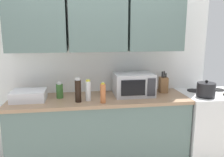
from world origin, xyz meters
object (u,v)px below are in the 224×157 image
bottle_soy_dark (78,90)px  microwave (134,84)px  bottle_spice_jar (103,93)px  dish_rack (29,95)px  knife_block (163,84)px  stove_range (209,126)px  bottle_white_jar (88,91)px  bottle_green_oil (60,91)px  kettle (206,89)px

bottle_soy_dark → microwave: bearing=15.1°
bottle_spice_jar → dish_rack: bearing=165.8°
knife_block → dish_rack: bearing=-175.7°
stove_range → knife_block: 0.83m
knife_block → bottle_white_jar: size_ratio=1.15×
knife_block → bottle_green_oil: knife_block is taller
stove_range → knife_block: bearing=166.5°
stove_range → bottle_soy_dark: size_ratio=3.26×
dish_rack → knife_block: bearing=4.3°
stove_range → bottle_white_jar: bearing=-176.9°
microwave → bottle_spice_jar: (-0.41, -0.26, -0.03)m
bottle_soy_dark → bottle_spice_jar: size_ratio=1.22×
microwave → bottle_green_oil: 0.91m
dish_rack → bottle_soy_dark: 0.59m
knife_block → bottle_white_jar: 1.02m
microwave → bottle_white_jar: microwave is taller
microwave → knife_block: size_ratio=1.70×
kettle → microwave: microwave is taller
knife_block → bottle_green_oil: bearing=-176.9°
kettle → microwave: size_ratio=0.46×
dish_rack → bottle_spice_jar: size_ratio=1.66×
kettle → bottle_green_oil: 1.77m
kettle → dish_rack: 2.11m
knife_block → bottle_green_oil: (-1.33, -0.07, -0.01)m
bottle_soy_dark → bottle_white_jar: bottle_soy_dark is taller
microwave → dish_rack: size_ratio=1.26×
stove_range → bottle_spice_jar: size_ratio=3.98×
bottle_green_oil → bottle_spice_jar: bearing=-28.2°
stove_range → bottle_spice_jar: bottle_spice_jar is taller
stove_range → kettle: bearing=-140.5°
knife_block → bottle_spice_jar: bearing=-157.9°
bottle_green_oil → kettle: bearing=-6.9°
knife_block → bottle_white_jar: (-0.99, -0.23, 0.02)m
knife_block → bottle_spice_jar: (-0.83, -0.34, 0.01)m
stove_range → dish_rack: 2.33m
knife_block → stove_range: bearing=-13.5°
microwave → knife_block: bearing=10.8°
bottle_soy_dark → stove_range: bearing=4.0°
microwave → bottle_soy_dark: (-0.69, -0.18, -0.01)m
dish_rack → bottle_white_jar: size_ratio=1.55×
microwave → dish_rack: 1.25m
bottle_green_oil → bottle_soy_dark: size_ratio=0.70×
bottle_white_jar → dish_rack: bearing=171.2°
microwave → bottle_spice_jar: size_ratio=2.09×
knife_block → bottle_soy_dark: (-1.11, -0.26, 0.03)m
microwave → bottle_white_jar: bearing=-165.3°
kettle → bottle_white_jar: bearing=177.8°
dish_rack → bottle_soy_dark: bearing=-13.9°
kettle → knife_block: (-0.43, 0.28, 0.01)m
bottle_spice_jar → stove_range: bearing=7.6°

